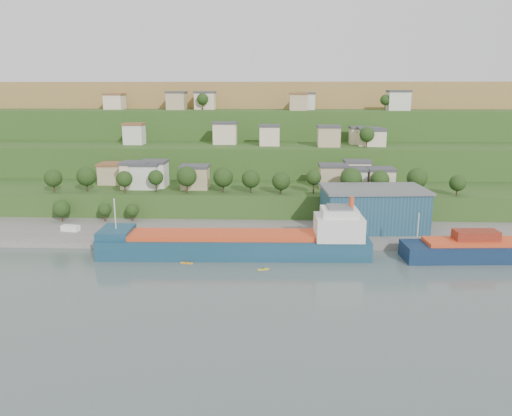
# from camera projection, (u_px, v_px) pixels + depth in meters

# --- Properties ---
(ground) EXTENTS (500.00, 500.00, 0.00)m
(ground) POSITION_uv_depth(u_px,v_px,m) (239.00, 267.00, 126.41)
(ground) COLOR #4C5D5A
(ground) RESTS_ON ground
(quay) EXTENTS (220.00, 26.00, 4.00)m
(quay) POSITION_uv_depth(u_px,v_px,m) (311.00, 236.00, 152.81)
(quay) COLOR slate
(quay) RESTS_ON ground
(pebble_beach) EXTENTS (40.00, 18.00, 2.40)m
(pebble_beach) POSITION_uv_depth(u_px,v_px,m) (63.00, 239.00, 150.12)
(pebble_beach) COLOR slate
(pebble_beach) RESTS_ON ground
(hillside) EXTENTS (360.00, 210.30, 96.00)m
(hillside) POSITION_uv_depth(u_px,v_px,m) (261.00, 168.00, 290.51)
(hillside) COLOR #284719
(hillside) RESTS_ON ground
(cargo_ship_near) EXTENTS (72.64, 13.49, 18.60)m
(cargo_ship_near) POSITION_uv_depth(u_px,v_px,m) (243.00, 245.00, 134.33)
(cargo_ship_near) COLOR #133849
(cargo_ship_near) RESTS_ON ground
(warehouse) EXTENTS (32.28, 21.17, 12.80)m
(warehouse) POSITION_uv_depth(u_px,v_px,m) (373.00, 208.00, 153.02)
(warehouse) COLOR navy
(warehouse) RESTS_ON quay
(caravan) EXTENTS (5.76, 3.32, 2.53)m
(caravan) POSITION_uv_depth(u_px,v_px,m) (71.00, 229.00, 151.49)
(caravan) COLOR white
(caravan) RESTS_ON pebble_beach
(dinghy) EXTENTS (4.33, 2.28, 0.82)m
(dinghy) POSITION_uv_depth(u_px,v_px,m) (112.00, 235.00, 148.85)
(dinghy) COLOR silver
(dinghy) RESTS_ON pebble_beach
(kayak_orange) EXTENTS (3.32, 1.11, 0.82)m
(kayak_orange) POSITION_uv_depth(u_px,v_px,m) (187.00, 262.00, 128.83)
(kayak_orange) COLOR orange
(kayak_orange) RESTS_ON ground
(kayak_yellow) EXTENTS (2.95, 1.48, 0.74)m
(kayak_yellow) POSITION_uv_depth(u_px,v_px,m) (263.00, 269.00, 124.25)
(kayak_yellow) COLOR yellow
(kayak_yellow) RESTS_ON ground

